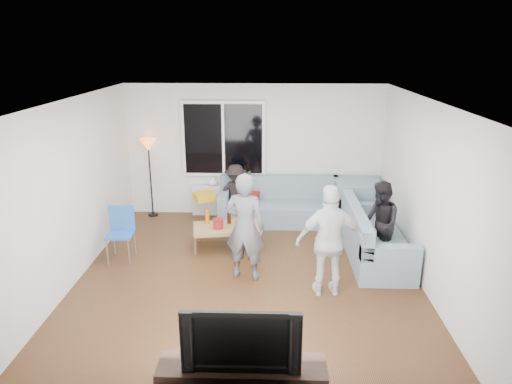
{
  "coord_description": "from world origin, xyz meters",
  "views": [
    {
      "loc": [
        0.32,
        -6.16,
        3.33
      ],
      "look_at": [
        0.1,
        0.6,
        1.15
      ],
      "focal_mm": 32.58,
      "sensor_mm": 36.0,
      "label": 1
    }
  ],
  "objects_px": {
    "spectator_right": "(380,224)",
    "tv_console": "(242,383)",
    "sofa_back_section": "(279,201)",
    "coffee_table": "(227,237)",
    "television": "(242,336)",
    "sofa_right_section": "(376,233)",
    "player_right": "(330,241)",
    "player_left": "(245,227)",
    "floor_lamp": "(151,178)",
    "side_chair": "(120,235)",
    "spectator_back": "(236,193)"
  },
  "relations": [
    {
      "from": "sofa_back_section",
      "to": "side_chair",
      "type": "bearing_deg",
      "value": -145.74
    },
    {
      "from": "sofa_back_section",
      "to": "sofa_right_section",
      "type": "distance_m",
      "value": 2.16
    },
    {
      "from": "tv_console",
      "to": "television",
      "type": "height_order",
      "value": "television"
    },
    {
      "from": "sofa_back_section",
      "to": "coffee_table",
      "type": "distance_m",
      "value": 1.54
    },
    {
      "from": "spectator_back",
      "to": "television",
      "type": "bearing_deg",
      "value": -97.96
    },
    {
      "from": "coffee_table",
      "to": "spectator_right",
      "type": "height_order",
      "value": "spectator_right"
    },
    {
      "from": "player_right",
      "to": "spectator_right",
      "type": "bearing_deg",
      "value": -137.98
    },
    {
      "from": "tv_console",
      "to": "spectator_right",
      "type": "bearing_deg",
      "value": 57.55
    },
    {
      "from": "floor_lamp",
      "to": "television",
      "type": "relative_size",
      "value": 1.42
    },
    {
      "from": "coffee_table",
      "to": "television",
      "type": "xyz_separation_m",
      "value": [
        0.48,
        -3.54,
        0.56
      ]
    },
    {
      "from": "spectator_right",
      "to": "tv_console",
      "type": "xyz_separation_m",
      "value": [
        -1.95,
        -3.07,
        -0.45
      ]
    },
    {
      "from": "side_chair",
      "to": "player_left",
      "type": "height_order",
      "value": "player_left"
    },
    {
      "from": "spectator_right",
      "to": "spectator_back",
      "type": "relative_size",
      "value": 1.17
    },
    {
      "from": "player_left",
      "to": "spectator_back",
      "type": "height_order",
      "value": "player_left"
    },
    {
      "from": "sofa_right_section",
      "to": "side_chair",
      "type": "relative_size",
      "value": 2.33
    },
    {
      "from": "coffee_table",
      "to": "player_right",
      "type": "relative_size",
      "value": 0.7
    },
    {
      "from": "player_left",
      "to": "player_right",
      "type": "bearing_deg",
      "value": 172.32
    },
    {
      "from": "sofa_right_section",
      "to": "floor_lamp",
      "type": "height_order",
      "value": "floor_lamp"
    },
    {
      "from": "spectator_back",
      "to": "spectator_right",
      "type": "bearing_deg",
      "value": -49.16
    },
    {
      "from": "sofa_right_section",
      "to": "player_right",
      "type": "relative_size",
      "value": 1.27
    },
    {
      "from": "television",
      "to": "sofa_back_section",
      "type": "bearing_deg",
      "value": 84.96
    },
    {
      "from": "side_chair",
      "to": "player_right",
      "type": "xyz_separation_m",
      "value": [
        3.18,
        -0.94,
        0.36
      ]
    },
    {
      "from": "sofa_right_section",
      "to": "spectator_right",
      "type": "xyz_separation_m",
      "value": [
        0.0,
        -0.18,
        0.24
      ]
    },
    {
      "from": "spectator_back",
      "to": "sofa_back_section",
      "type": "bearing_deg",
      "value": -15.0
    },
    {
      "from": "coffee_table",
      "to": "player_right",
      "type": "bearing_deg",
      "value": -43.2
    },
    {
      "from": "side_chair",
      "to": "television",
      "type": "xyz_separation_m",
      "value": [
        2.12,
        -3.04,
        0.33
      ]
    },
    {
      "from": "player_left",
      "to": "tv_console",
      "type": "xyz_separation_m",
      "value": [
        0.11,
        -2.52,
        -0.59
      ]
    },
    {
      "from": "player_right",
      "to": "sofa_right_section",
      "type": "bearing_deg",
      "value": -133.05
    },
    {
      "from": "floor_lamp",
      "to": "player_left",
      "type": "distance_m",
      "value": 3.24
    },
    {
      "from": "player_left",
      "to": "television",
      "type": "xyz_separation_m",
      "value": [
        0.11,
        -2.52,
        -0.05
      ]
    },
    {
      "from": "floor_lamp",
      "to": "player_left",
      "type": "relative_size",
      "value": 0.97
    },
    {
      "from": "floor_lamp",
      "to": "side_chair",
      "type": "bearing_deg",
      "value": -90.0
    },
    {
      "from": "sofa_right_section",
      "to": "television",
      "type": "xyz_separation_m",
      "value": [
        -1.95,
        -3.25,
        0.33
      ]
    },
    {
      "from": "coffee_table",
      "to": "tv_console",
      "type": "height_order",
      "value": "tv_console"
    },
    {
      "from": "coffee_table",
      "to": "television",
      "type": "distance_m",
      "value": 3.62
    },
    {
      "from": "player_right",
      "to": "floor_lamp",
      "type": "bearing_deg",
      "value": -48.32
    },
    {
      "from": "floor_lamp",
      "to": "spectator_right",
      "type": "bearing_deg",
      "value": -26.13
    },
    {
      "from": "sofa_right_section",
      "to": "floor_lamp",
      "type": "distance_m",
      "value": 4.47
    },
    {
      "from": "spectator_right",
      "to": "television",
      "type": "distance_m",
      "value": 3.63
    },
    {
      "from": "side_chair",
      "to": "tv_console",
      "type": "bearing_deg",
      "value": -58.08
    },
    {
      "from": "player_left",
      "to": "television",
      "type": "relative_size",
      "value": 1.47
    },
    {
      "from": "side_chair",
      "to": "spectator_back",
      "type": "xyz_separation_m",
      "value": [
        1.7,
        1.76,
        0.14
      ]
    },
    {
      "from": "sofa_back_section",
      "to": "television",
      "type": "height_order",
      "value": "television"
    },
    {
      "from": "sofa_back_section",
      "to": "tv_console",
      "type": "xyz_separation_m",
      "value": [
        -0.42,
        -4.77,
        -0.2
      ]
    },
    {
      "from": "sofa_back_section",
      "to": "side_chair",
      "type": "xyz_separation_m",
      "value": [
        -2.54,
        -1.73,
        0.01
      ]
    },
    {
      "from": "coffee_table",
      "to": "side_chair",
      "type": "distance_m",
      "value": 1.73
    },
    {
      "from": "player_right",
      "to": "coffee_table",
      "type": "bearing_deg",
      "value": -48.49
    },
    {
      "from": "sofa_right_section",
      "to": "coffee_table",
      "type": "relative_size",
      "value": 1.82
    },
    {
      "from": "side_chair",
      "to": "television",
      "type": "height_order",
      "value": "television"
    },
    {
      "from": "player_right",
      "to": "spectator_right",
      "type": "xyz_separation_m",
      "value": [
        0.89,
        0.97,
        -0.12
      ]
    }
  ]
}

